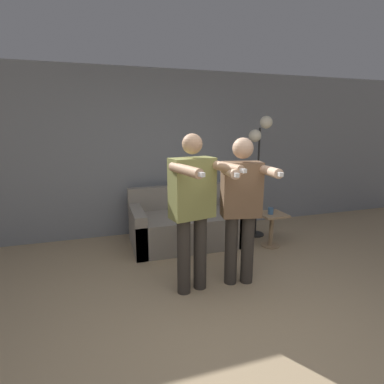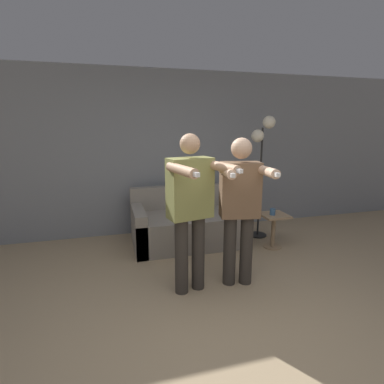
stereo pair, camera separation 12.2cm
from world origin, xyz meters
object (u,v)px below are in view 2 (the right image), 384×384
(person_left, at_px, (191,204))
(floor_lamp, at_px, (262,145))
(cat, at_px, (202,180))
(side_table, at_px, (274,224))
(cup, at_px, (273,212))
(person_right, at_px, (240,203))
(couch, at_px, (188,225))

(person_left, height_order, floor_lamp, floor_lamp)
(cat, bearing_deg, floor_lamp, -23.95)
(cat, relative_size, side_table, 0.78)
(floor_lamp, height_order, side_table, floor_lamp)
(cat, relative_size, cup, 4.22)
(floor_lamp, relative_size, cup, 20.41)
(floor_lamp, bearing_deg, person_right, -125.65)
(couch, distance_m, floor_lamp, 1.66)
(couch, height_order, cat, cat)
(couch, relative_size, cup, 17.54)
(side_table, bearing_deg, person_left, -150.54)
(person_left, bearing_deg, cat, 57.20)
(side_table, xyz_separation_m, cup, (-0.04, -0.02, 0.20))
(person_right, xyz_separation_m, side_table, (0.92, 0.83, -0.59))
(couch, distance_m, cat, 0.78)
(person_left, height_order, person_right, person_left)
(cat, bearing_deg, person_right, -93.42)
(person_left, distance_m, side_table, 1.79)
(couch, relative_size, person_right, 1.00)
(person_right, height_order, cup, person_right)
(person_left, relative_size, floor_lamp, 0.88)
(side_table, bearing_deg, cup, -153.92)
(person_left, relative_size, person_right, 1.03)
(floor_lamp, bearing_deg, cat, 156.05)
(floor_lamp, distance_m, cup, 1.05)
(couch, distance_m, person_right, 1.50)
(couch, height_order, person_right, person_right)
(person_left, bearing_deg, cup, 17.55)
(cup, bearing_deg, floor_lamp, 82.95)
(couch, xyz_separation_m, side_table, (1.15, -0.51, 0.07))
(couch, relative_size, floor_lamp, 0.86)
(person_left, distance_m, cat, 1.81)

